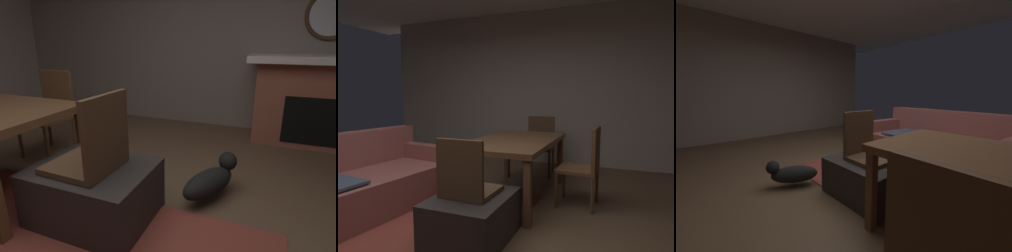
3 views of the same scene
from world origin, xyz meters
TOP-DOWN VIEW (x-y plane):
  - floor at (0.00, 0.00)m, footprint 8.47×8.47m
  - wall_right_window_side at (3.53, 0.00)m, footprint 0.12×6.32m
  - area_rug at (0.31, 0.40)m, footprint 2.60×2.00m
  - couch at (0.37, 1.18)m, footprint 2.25×1.23m
  - ottoman_coffee_table at (0.31, -0.32)m, footprint 0.82×0.64m
  - tv_remote at (0.37, -0.29)m, footprint 0.07×0.16m
  - dining_table at (1.49, -0.29)m, footprint 1.68×0.95m
  - dining_chair_south at (1.48, -1.16)m, footprint 0.46×0.46m
  - dining_chair_east at (2.72, -0.28)m, footprint 0.47×0.47m
  - dining_chair_west at (0.25, -0.29)m, footprint 0.45×0.45m
  - potted_plant at (2.54, 1.39)m, footprint 0.32×0.32m

SIDE VIEW (x-z plane):
  - floor at x=0.00m, z-range 0.00..0.00m
  - area_rug at x=0.31m, z-range 0.00..0.01m
  - ottoman_coffee_table at x=0.31m, z-range 0.00..0.41m
  - potted_plant at x=2.54m, z-range 0.03..0.50m
  - couch at x=0.37m, z-range -0.12..0.73m
  - tv_remote at x=0.37m, z-range 0.41..0.43m
  - dining_chair_south at x=1.48m, z-range 0.06..0.99m
  - dining_chair_east at x=2.72m, z-range 0.06..0.99m
  - dining_chair_west at x=0.25m, z-range 0.06..0.99m
  - dining_table at x=1.49m, z-range 0.29..1.03m
  - wall_right_window_side at x=3.53m, z-range 0.00..2.83m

